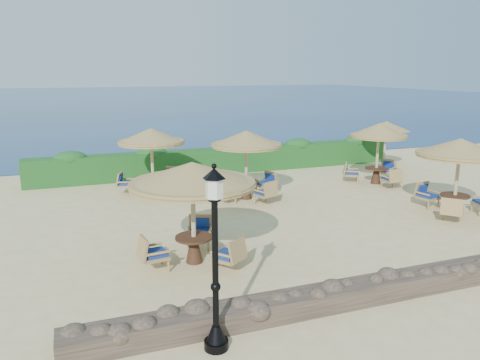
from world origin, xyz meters
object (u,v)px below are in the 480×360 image
(cafe_set_4, at_px, (378,143))
(cafe_set_0, at_px, (193,188))
(cafe_set_2, at_px, (152,148))
(cafe_set_1, at_px, (459,160))
(lamp_post, at_px, (215,268))
(extra_parasol, at_px, (386,126))
(cafe_set_3, at_px, (246,153))

(cafe_set_4, bearing_deg, cafe_set_0, -149.81)
(cafe_set_2, bearing_deg, cafe_set_1, -34.68)
(lamp_post, relative_size, cafe_set_1, 1.16)
(extra_parasol, height_order, cafe_set_0, cafe_set_0)
(extra_parasol, bearing_deg, cafe_set_1, -109.26)
(cafe_set_0, height_order, cafe_set_1, same)
(extra_parasol, bearing_deg, cafe_set_2, -175.97)
(cafe_set_2, height_order, cafe_set_4, same)
(cafe_set_0, xyz_separation_m, cafe_set_2, (0.23, 7.28, -0.12))
(cafe_set_3, bearing_deg, cafe_set_1, -36.42)
(extra_parasol, distance_m, cafe_set_1, 7.64)
(extra_parasol, height_order, cafe_set_3, cafe_set_3)
(cafe_set_3, bearing_deg, cafe_set_2, 148.72)
(lamp_post, bearing_deg, cafe_set_1, 25.41)
(lamp_post, relative_size, cafe_set_3, 1.15)
(cafe_set_0, bearing_deg, lamp_post, -99.13)
(lamp_post, relative_size, cafe_set_0, 1.03)
(lamp_post, relative_size, cafe_set_2, 1.20)
(cafe_set_2, bearing_deg, extra_parasol, 4.03)
(extra_parasol, relative_size, cafe_set_4, 0.87)
(cafe_set_1, relative_size, cafe_set_4, 1.03)
(extra_parasol, xyz_separation_m, cafe_set_0, (-11.97, -8.11, -0.18))
(cafe_set_2, relative_size, cafe_set_3, 0.96)
(cafe_set_3, bearing_deg, cafe_set_4, 3.27)
(cafe_set_0, bearing_deg, cafe_set_1, 5.41)
(lamp_post, distance_m, cafe_set_0, 3.97)
(cafe_set_2, distance_m, cafe_set_3, 3.80)
(cafe_set_2, bearing_deg, cafe_set_0, -91.80)
(lamp_post, distance_m, cafe_set_4, 14.09)
(extra_parasol, height_order, cafe_set_1, cafe_set_1)
(cafe_set_2, bearing_deg, cafe_set_3, -31.28)
(lamp_post, xyz_separation_m, cafe_set_0, (0.63, 3.89, 0.44))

